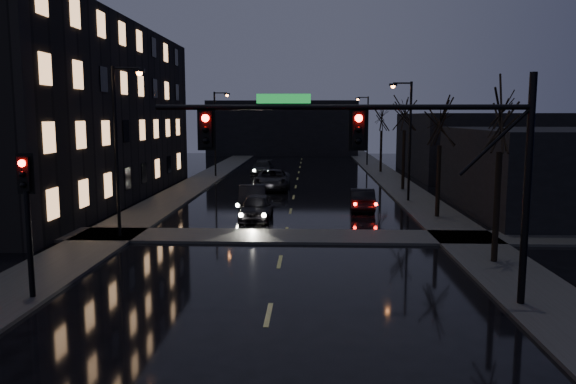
# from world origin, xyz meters

# --- Properties ---
(sidewalk_left) EXTENTS (3.00, 140.00, 0.12)m
(sidewalk_left) POSITION_xyz_m (-8.50, 35.00, 0.06)
(sidewalk_left) COLOR #2D2D2B
(sidewalk_left) RESTS_ON ground
(sidewalk_right) EXTENTS (3.00, 140.00, 0.12)m
(sidewalk_right) POSITION_xyz_m (8.50, 35.00, 0.06)
(sidewalk_right) COLOR #2D2D2B
(sidewalk_right) RESTS_ON ground
(sidewalk_cross) EXTENTS (40.00, 3.00, 0.12)m
(sidewalk_cross) POSITION_xyz_m (0.00, 18.50, 0.06)
(sidewalk_cross) COLOR #2D2D2B
(sidewalk_cross) RESTS_ON ground
(apartment_block) EXTENTS (12.00, 30.00, 12.00)m
(apartment_block) POSITION_xyz_m (-16.50, 30.00, 6.00)
(apartment_block) COLOR black
(apartment_block) RESTS_ON ground
(commercial_right_near) EXTENTS (10.00, 14.00, 5.00)m
(commercial_right_near) POSITION_xyz_m (15.50, 26.00, 2.50)
(commercial_right_near) COLOR black
(commercial_right_near) RESTS_ON ground
(commercial_right_far) EXTENTS (12.00, 18.00, 6.00)m
(commercial_right_far) POSITION_xyz_m (17.00, 48.00, 3.00)
(commercial_right_far) COLOR black
(commercial_right_far) RESTS_ON ground
(far_block) EXTENTS (22.00, 10.00, 8.00)m
(far_block) POSITION_xyz_m (-3.00, 78.00, 4.00)
(far_block) COLOR black
(far_block) RESTS_ON ground
(signal_mast) EXTENTS (11.11, 0.41, 7.00)m
(signal_mast) POSITION_xyz_m (3.85, 9.00, 4.87)
(signal_mast) COLOR black
(signal_mast) RESTS_ON ground
(signal_pole_left) EXTENTS (0.35, 0.41, 4.53)m
(signal_pole_left) POSITION_xyz_m (-7.50, 8.99, 3.01)
(signal_pole_left) COLOR black
(signal_pole_left) RESTS_ON ground
(tree_near) EXTENTS (3.52, 3.52, 8.08)m
(tree_near) POSITION_xyz_m (8.40, 14.00, 6.22)
(tree_near) COLOR black
(tree_near) RESTS_ON ground
(tree_mid_a) EXTENTS (3.30, 3.30, 7.58)m
(tree_mid_a) POSITION_xyz_m (8.40, 24.00, 5.83)
(tree_mid_a) COLOR black
(tree_mid_a) RESTS_ON ground
(tree_mid_b) EXTENTS (3.74, 3.74, 8.59)m
(tree_mid_b) POSITION_xyz_m (8.40, 36.00, 6.61)
(tree_mid_b) COLOR black
(tree_mid_b) RESTS_ON ground
(tree_far) EXTENTS (3.43, 3.43, 7.88)m
(tree_far) POSITION_xyz_m (8.40, 50.00, 6.06)
(tree_far) COLOR black
(tree_far) RESTS_ON ground
(streetlight_l_near) EXTENTS (1.53, 0.28, 8.00)m
(streetlight_l_near) POSITION_xyz_m (-7.58, 18.00, 4.77)
(streetlight_l_near) COLOR black
(streetlight_l_near) RESTS_ON ground
(streetlight_l_far) EXTENTS (1.53, 0.28, 8.00)m
(streetlight_l_far) POSITION_xyz_m (-7.58, 45.00, 4.77)
(streetlight_l_far) COLOR black
(streetlight_l_far) RESTS_ON ground
(streetlight_r_mid) EXTENTS (1.53, 0.28, 8.00)m
(streetlight_r_mid) POSITION_xyz_m (7.58, 30.00, 4.77)
(streetlight_r_mid) COLOR black
(streetlight_r_mid) RESTS_ON ground
(streetlight_r_far) EXTENTS (1.53, 0.28, 8.00)m
(streetlight_r_far) POSITION_xyz_m (7.58, 58.00, 4.77)
(streetlight_r_far) COLOR black
(streetlight_r_far) RESTS_ON ground
(oncoming_car_a) EXTENTS (1.75, 4.26, 1.45)m
(oncoming_car_a) POSITION_xyz_m (-1.80, 23.07, 0.72)
(oncoming_car_a) COLOR black
(oncoming_car_a) RESTS_ON ground
(oncoming_car_b) EXTENTS (2.13, 4.78, 1.53)m
(oncoming_car_b) POSITION_xyz_m (-2.38, 26.32, 0.76)
(oncoming_car_b) COLOR black
(oncoming_car_b) RESTS_ON ground
(oncoming_car_c) EXTENTS (2.64, 5.72, 1.59)m
(oncoming_car_c) POSITION_xyz_m (-1.80, 36.19, 0.79)
(oncoming_car_c) COLOR black
(oncoming_car_c) RESTS_ON ground
(oncoming_car_d) EXTENTS (2.11, 4.85, 1.39)m
(oncoming_car_d) POSITION_xyz_m (-3.54, 47.27, 0.70)
(oncoming_car_d) COLOR black
(oncoming_car_d) RESTS_ON ground
(lead_car) EXTENTS (1.61, 4.15, 1.35)m
(lead_car) POSITION_xyz_m (4.40, 26.68, 0.67)
(lead_car) COLOR black
(lead_car) RESTS_ON ground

